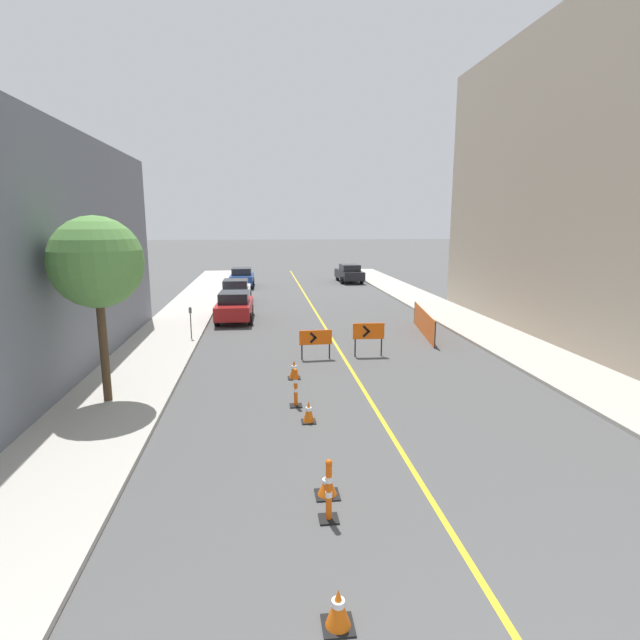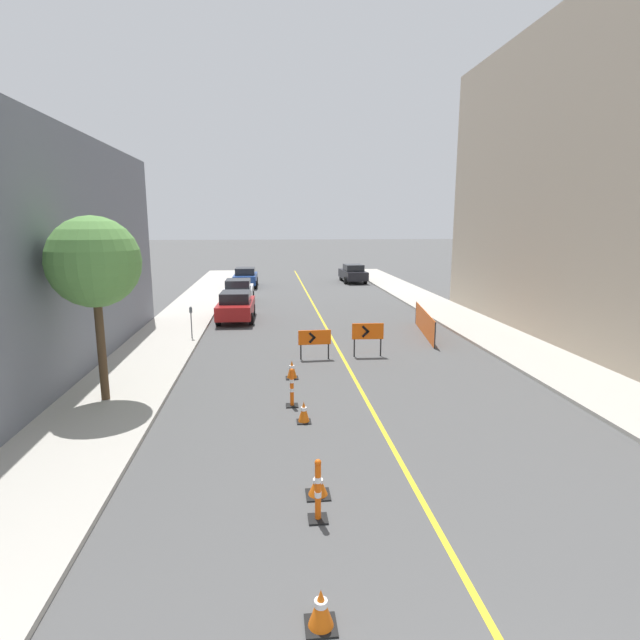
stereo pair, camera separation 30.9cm
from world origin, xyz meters
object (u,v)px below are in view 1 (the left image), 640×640
at_px(traffic_cone_nearest, 338,608).
at_px(delineator_post_rear, 296,390).
at_px(parked_car_curb_mid, 236,291).
at_px(arrow_barricade_secondary, 369,332).
at_px(parked_car_curb_far, 242,277).
at_px(street_tree_left_near, 96,263).
at_px(traffic_cone_second, 327,484).
at_px(delineator_post_front, 329,494).
at_px(parked_car_curb_near, 235,306).
at_px(parking_meter_near_curb, 190,316).
at_px(traffic_cone_third, 309,412).
at_px(traffic_cone_fourth, 294,370).
at_px(parked_car_opposite_side, 349,273).
at_px(arrow_barricade_primary, 316,339).

height_order(traffic_cone_nearest, delineator_post_rear, delineator_post_rear).
bearing_deg(parked_car_curb_mid, delineator_post_rear, -81.79).
xyz_separation_m(arrow_barricade_secondary, parked_car_curb_far, (-5.74, 22.28, -0.17)).
bearing_deg(street_tree_left_near, traffic_cone_second, -44.87).
bearing_deg(parked_car_curb_mid, delineator_post_front, -83.12).
relative_size(traffic_cone_second, street_tree_left_near, 0.09).
bearing_deg(delineator_post_rear, parked_car_curb_far, 95.19).
relative_size(traffic_cone_second, parked_car_curb_near, 0.11).
bearing_deg(traffic_cone_second, arrow_barricade_secondary, 73.50).
relative_size(parked_car_curb_near, parking_meter_near_curb, 3.04).
height_order(traffic_cone_third, street_tree_left_near, street_tree_left_near).
bearing_deg(parking_meter_near_curb, parked_car_curb_mid, 81.73).
bearing_deg(traffic_cone_nearest, parked_car_curb_mid, 95.45).
relative_size(traffic_cone_fourth, delineator_post_rear, 0.56).
xyz_separation_m(traffic_cone_third, street_tree_left_near, (-5.73, 2.06, 3.85)).
distance_m(parked_car_curb_mid, parked_car_opposite_side, 14.24).
distance_m(parked_car_opposite_side, parking_meter_near_curb, 23.71).
distance_m(delineator_post_front, parking_meter_near_curb, 14.96).
relative_size(traffic_cone_nearest, parked_car_curb_near, 0.13).
relative_size(parked_car_curb_far, parking_meter_near_curb, 3.02).
relative_size(traffic_cone_nearest, arrow_barricade_secondary, 0.42).
bearing_deg(traffic_cone_nearest, parked_car_curb_near, 96.40).
distance_m(parked_car_curb_near, street_tree_left_near, 13.11).
relative_size(traffic_cone_third, arrow_barricade_primary, 0.46).
height_order(delineator_post_rear, parked_car_curb_mid, parked_car_curb_mid).
xyz_separation_m(traffic_cone_second, arrow_barricade_primary, (0.85, 9.84, 0.59)).
bearing_deg(delineator_post_front, parked_car_curb_far, 94.64).
xyz_separation_m(arrow_barricade_secondary, parked_car_curb_near, (-5.63, 7.98, -0.17)).
bearing_deg(street_tree_left_near, parked_car_curb_far, 83.62).
xyz_separation_m(delineator_post_rear, parked_car_curb_near, (-2.39, 13.14, 0.31)).
relative_size(arrow_barricade_primary, arrow_barricade_secondary, 0.95).
distance_m(traffic_cone_second, parking_meter_near_curb, 14.22).
height_order(traffic_cone_second, delineator_post_rear, delineator_post_rear).
bearing_deg(delineator_post_rear, arrow_barricade_primary, 77.29).
xyz_separation_m(traffic_cone_nearest, traffic_cone_fourth, (0.13, 10.71, 0.04)).
xyz_separation_m(traffic_cone_nearest, traffic_cone_third, (0.26, 6.88, 0.01)).
bearing_deg(parked_car_curb_far, traffic_cone_second, -84.20).
distance_m(parked_car_curb_far, parking_meter_near_curb, 18.88).
distance_m(traffic_cone_second, parked_car_curb_far, 32.44).
bearing_deg(parked_car_curb_near, traffic_cone_second, -79.83).
xyz_separation_m(traffic_cone_second, parked_car_curb_near, (-2.66, 18.01, 0.56)).
relative_size(traffic_cone_second, parked_car_opposite_side, 0.11).
height_order(traffic_cone_second, street_tree_left_near, street_tree_left_near).
xyz_separation_m(parked_car_curb_far, parking_meter_near_curb, (-1.60, -18.81, 0.33)).
bearing_deg(arrow_barricade_secondary, street_tree_left_near, -151.21).
bearing_deg(street_tree_left_near, traffic_cone_third, -19.75).
xyz_separation_m(parking_meter_near_curb, street_tree_left_near, (-1.37, -7.79, 3.01)).
bearing_deg(delineator_post_rear, street_tree_left_near, 171.26).
height_order(parked_car_curb_far, street_tree_left_near, street_tree_left_near).
relative_size(traffic_cone_second, arrow_barricade_secondary, 0.36).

